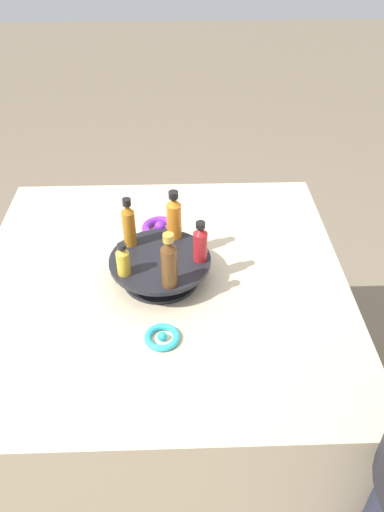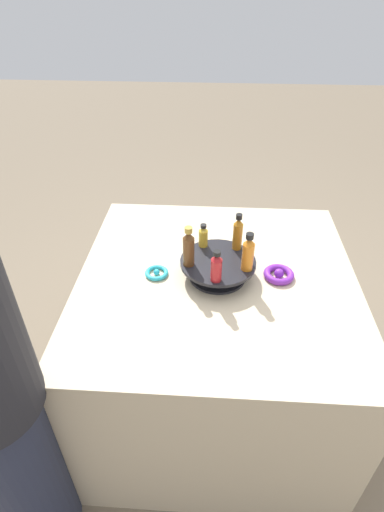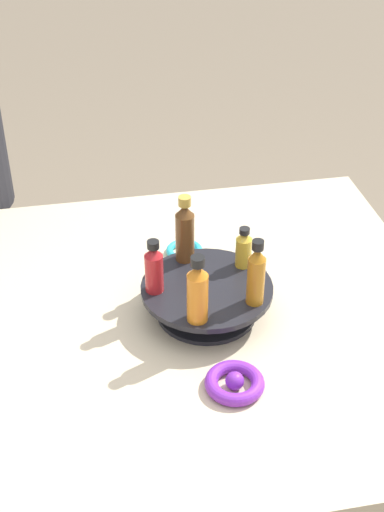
# 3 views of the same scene
# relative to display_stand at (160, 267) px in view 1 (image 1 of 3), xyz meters

# --- Properties ---
(ground_plane) EXTENTS (12.00, 12.00, 0.00)m
(ground_plane) POSITION_rel_display_stand_xyz_m (0.00, 0.00, -0.78)
(ground_plane) COLOR #756651
(party_table) EXTENTS (1.01, 1.01, 0.74)m
(party_table) POSITION_rel_display_stand_xyz_m (0.00, 0.00, -0.41)
(party_table) COLOR beige
(party_table) RESTS_ON ground_plane
(display_stand) EXTENTS (0.27, 0.27, 0.07)m
(display_stand) POSITION_rel_display_stand_xyz_m (0.00, 0.00, 0.00)
(display_stand) COLOR black
(display_stand) RESTS_ON party_table
(bottle_gold) EXTENTS (0.03, 0.03, 0.09)m
(bottle_gold) POSITION_rel_display_stand_xyz_m (0.06, -0.09, 0.07)
(bottle_gold) COLOR gold
(bottle_gold) RESTS_ON display_stand
(bottle_brown) EXTENTS (0.04, 0.04, 0.15)m
(bottle_brown) POSITION_rel_display_stand_xyz_m (0.10, 0.03, 0.10)
(bottle_brown) COLOR brown
(bottle_brown) RESTS_ON display_stand
(bottle_red) EXTENTS (0.04, 0.04, 0.12)m
(bottle_red) POSITION_rel_display_stand_xyz_m (0.01, 0.11, 0.08)
(bottle_red) COLOR #B21E23
(bottle_red) RESTS_ON display_stand
(bottle_orange) EXTENTS (0.04, 0.04, 0.14)m
(bottle_orange) POSITION_rel_display_stand_xyz_m (-0.10, 0.04, 0.09)
(bottle_orange) COLOR orange
(bottle_orange) RESTS_ON display_stand
(bottle_amber) EXTENTS (0.04, 0.04, 0.14)m
(bottle_amber) POSITION_rel_display_stand_xyz_m (-0.07, -0.08, 0.09)
(bottle_amber) COLOR #AD6B19
(bottle_amber) RESTS_ON display_stand
(ribbon_bow_purple) EXTENTS (0.11, 0.11, 0.03)m
(ribbon_bow_purple) POSITION_rel_display_stand_xyz_m (-0.22, -0.01, -0.03)
(ribbon_bow_purple) COLOR purple
(ribbon_bow_purple) RESTS_ON party_table
(ribbon_bow_teal) EXTENTS (0.09, 0.09, 0.02)m
(ribbon_bow_teal) POSITION_rel_display_stand_xyz_m (0.22, 0.01, -0.03)
(ribbon_bow_teal) COLOR #2DB7CC
(ribbon_bow_teal) RESTS_ON party_table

